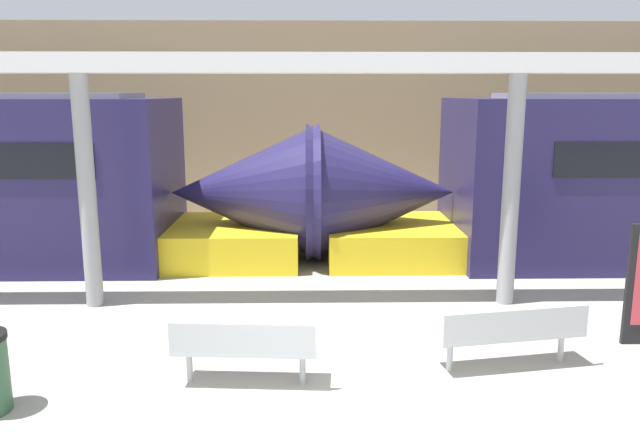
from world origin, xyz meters
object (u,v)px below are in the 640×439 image
Objects in this scene: bench_near at (244,346)px; bench_far at (511,331)px; support_column_far at (87,193)px; support_column_near at (511,192)px.

bench_far is at bearing 10.84° from bench_near.
support_column_far reaches higher than bench_near.
bench_near is 0.88× the size of bench_far.
bench_near is at bearing -144.01° from support_column_near.
support_column_near is 1.00× the size of support_column_far.
bench_far is 2.76m from support_column_near.
bench_near is 0.47× the size of support_column_far.
bench_near is at bearing 177.05° from bench_far.
bench_near is 0.47× the size of support_column_near.
bench_far is 0.53× the size of support_column_near.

